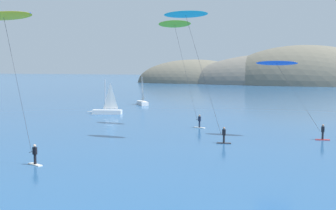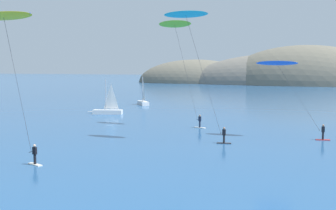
# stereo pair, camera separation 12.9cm
# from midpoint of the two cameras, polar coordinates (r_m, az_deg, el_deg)

# --- Properties ---
(headland_island) EXTENTS (119.38, 33.82, 31.80)m
(headland_island) POSITION_cam_midpoint_polar(r_m,az_deg,el_deg) (179.26, 16.35, 2.69)
(headland_island) COLOR slate
(headland_island) RESTS_ON ground
(sailboat_near) EXTENTS (5.97, 2.26, 5.70)m
(sailboat_near) POSITION_cam_midpoint_polar(r_m,az_deg,el_deg) (70.25, -8.36, -0.69)
(sailboat_near) COLOR white
(sailboat_near) RESTS_ON ground
(sailboat_far) EXTENTS (4.07, 5.49, 5.70)m
(sailboat_far) POSITION_cam_midpoint_polar(r_m,az_deg,el_deg) (85.93, -3.40, 0.49)
(sailboat_far) COLOR white
(sailboat_far) RESTS_ON ground
(kitesurfer_cyan) EXTENTS (7.50, 1.74, 13.78)m
(kitesurfer_cyan) POSITION_cam_midpoint_polar(r_m,az_deg,el_deg) (44.74, 2.96, 10.72)
(kitesurfer_cyan) COLOR #2D2D33
(kitesurfer_cyan) RESTS_ON ground
(kitesurfer_blue) EXTENTS (8.16, 1.64, 8.65)m
(kitesurfer_blue) POSITION_cam_midpoint_polar(r_m,az_deg,el_deg) (48.37, 15.17, 4.60)
(kitesurfer_blue) COLOR red
(kitesurfer_blue) RESTS_ON ground
(kitesurfer_lime) EXTENTS (6.81, 2.31, 13.92)m
(kitesurfer_lime) POSITION_cam_midpoint_polar(r_m,az_deg,el_deg) (55.57, 1.26, 9.83)
(kitesurfer_lime) COLOR silver
(kitesurfer_lime) RESTS_ON ground
(kitesurfer_yellow) EXTENTS (6.60, 1.95, 12.51)m
(kitesurfer_yellow) POSITION_cam_midpoint_polar(r_m,az_deg,el_deg) (37.32, -20.97, 9.76)
(kitesurfer_yellow) COLOR silver
(kitesurfer_yellow) RESTS_ON ground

